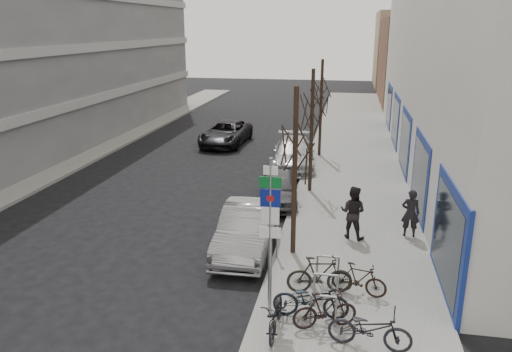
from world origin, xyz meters
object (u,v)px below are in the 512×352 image
at_px(parked_car_front, 247,229).
at_px(parked_car_back, 294,154).
at_px(bike_near_left, 276,312).
at_px(pedestrian_far, 353,212).
at_px(bike_mid_inner, 320,275).
at_px(bike_rack, 326,285).
at_px(bike_mid_curb, 311,296).
at_px(bike_near_right, 325,310).
at_px(tree_far, 322,85).
at_px(highway_sign_pole, 270,226).
at_px(tree_mid, 312,102).
at_px(pedestrian_near, 411,213).
at_px(meter_back, 308,152).
at_px(meter_mid, 296,183).
at_px(bike_far_curb, 370,325).
at_px(tree_near, 296,133).
at_px(parked_car_mid, 278,188).
at_px(bike_far_inner, 359,279).
at_px(meter_front, 277,235).
at_px(lane_car, 226,133).

height_order(parked_car_front, parked_car_back, parked_car_front).
bearing_deg(bike_near_left, pedestrian_far, 74.11).
bearing_deg(bike_mid_inner, bike_rack, -167.64).
bearing_deg(bike_mid_curb, bike_near_right, -139.35).
distance_m(tree_far, bike_near_right, 17.48).
bearing_deg(highway_sign_pole, bike_mid_inner, 41.45).
distance_m(parked_car_front, pedestrian_far, 3.71).
height_order(tree_mid, pedestrian_near, tree_mid).
distance_m(tree_mid, meter_back, 5.13).
bearing_deg(parked_car_back, bike_mid_curb, -87.67).
distance_m(meter_mid, bike_far_curb, 10.08).
height_order(highway_sign_pole, pedestrian_near, highway_sign_pole).
xyz_separation_m(tree_near, pedestrian_far, (1.87, 1.55, -3.01)).
height_order(tree_near, meter_mid, tree_near).
bearing_deg(meter_back, parked_car_mid, -97.75).
distance_m(highway_sign_pole, tree_near, 3.88).
bearing_deg(tree_far, highway_sign_pole, -90.69).
xyz_separation_m(tree_far, parked_car_back, (-1.20, -2.38, -3.34)).
height_order(bike_far_inner, parked_car_mid, parked_car_mid).
distance_m(bike_far_inner, pedestrian_far, 3.93).
bearing_deg(bike_mid_curb, tree_near, 10.99).
xyz_separation_m(tree_far, parked_car_front, (-1.56, -12.82, -3.34)).
distance_m(tree_near, tree_far, 13.00).
bearing_deg(tree_mid, tree_far, 90.00).
relative_size(bike_far_curb, pedestrian_near, 1.11).
height_order(meter_front, bike_mid_curb, meter_front).
height_order(meter_front, parked_car_front, parked_car_front).
height_order(lane_car, pedestrian_near, pedestrian_near).
height_order(meter_mid, bike_mid_inner, meter_mid).
bearing_deg(bike_far_curb, meter_back, 16.07).
xyz_separation_m(meter_mid, parked_car_front, (-1.11, -4.82, -0.15)).
bearing_deg(tree_far, lane_car, 159.60).
bearing_deg(meter_back, tree_mid, -83.58).
distance_m(meter_back, pedestrian_near, 9.48).
bearing_deg(meter_front, meter_mid, 90.00).
relative_size(bike_near_right, lane_car, 0.31).
xyz_separation_m(bike_far_inner, parked_car_mid, (-3.27, 7.33, 0.05)).
height_order(bike_rack, bike_mid_curb, bike_mid_curb).
relative_size(tree_far, bike_far_inner, 3.59).
relative_size(parked_car_front, lane_car, 0.88).
distance_m(bike_rack, pedestrian_far, 4.52).
height_order(meter_back, bike_near_left, meter_back).
relative_size(tree_mid, meter_back, 4.33).
height_order(tree_far, parked_car_mid, tree_far).
distance_m(bike_mid_curb, parked_car_front, 4.57).
distance_m(tree_mid, parked_car_mid, 3.94).
height_order(bike_near_left, bike_mid_curb, bike_mid_curb).
bearing_deg(tree_far, bike_near_left, -89.61).
distance_m(parked_car_front, lane_car, 15.72).
relative_size(bike_far_inner, parked_car_back, 0.29).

